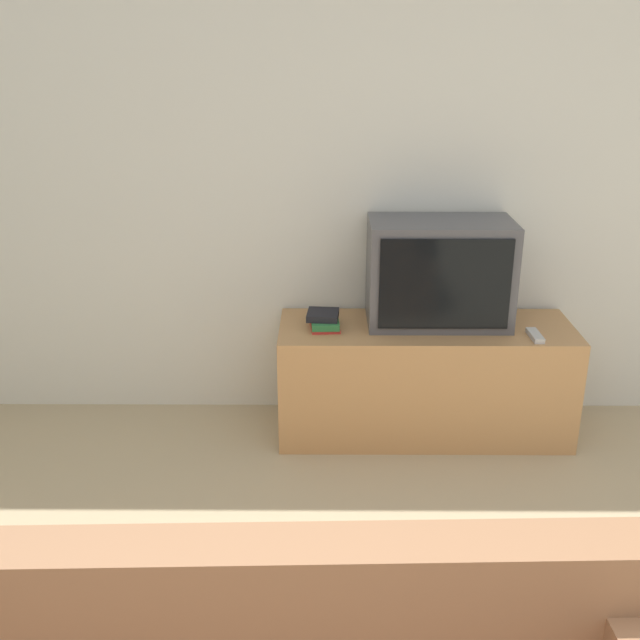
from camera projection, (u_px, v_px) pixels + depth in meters
The scene contains 5 objects.
wall_back at pixel (383, 169), 3.72m from camera, with size 9.00×0.06×2.60m.
tv_stand at pixel (424, 379), 3.79m from camera, with size 1.45×0.51×0.58m.
television at pixel (439, 273), 3.65m from camera, with size 0.69×0.39×0.52m.
book_stack at pixel (324, 320), 3.66m from camera, with size 0.17×0.20×0.08m.
remote_on_stand at pixel (535, 336), 3.54m from camera, with size 0.05×0.16×0.02m.
Camera 1 is at (-0.29, -0.71, 1.92)m, focal length 42.00 mm.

